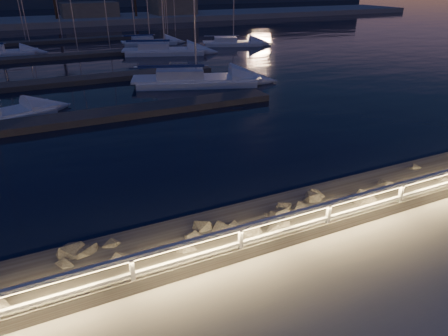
% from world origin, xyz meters
% --- Properties ---
extents(ground, '(400.00, 400.00, 0.00)m').
position_xyz_m(ground, '(0.00, 0.00, 0.00)').
color(ground, gray).
rests_on(ground, ground).
extents(harbor_water, '(400.00, 440.00, 0.60)m').
position_xyz_m(harbor_water, '(0.00, 31.22, -0.97)').
color(harbor_water, black).
rests_on(harbor_water, ground).
extents(guard_rail, '(44.11, 0.12, 1.06)m').
position_xyz_m(guard_rail, '(-0.07, -0.00, 0.77)').
color(guard_rail, silver).
rests_on(guard_rail, ground).
extents(riprap, '(38.16, 3.06, 1.40)m').
position_xyz_m(riprap, '(-1.58, 1.58, -0.23)').
color(riprap, '#6C675D').
rests_on(riprap, ground).
extents(floating_docks, '(22.00, 36.00, 0.40)m').
position_xyz_m(floating_docks, '(0.00, 32.50, -0.40)').
color(floating_docks, '#5B524B').
rests_on(floating_docks, ground).
extents(far_shore, '(160.00, 14.00, 5.20)m').
position_xyz_m(far_shore, '(-0.12, 74.05, 0.29)').
color(far_shore, gray).
rests_on(far_shore, ground).
extents(sailboat_g, '(9.41, 5.38, 15.43)m').
position_xyz_m(sailboat_g, '(9.84, 35.75, -0.14)').
color(sailboat_g, white).
rests_on(sailboat_g, ground).
extents(sailboat_h, '(10.29, 5.88, 16.81)m').
position_xyz_m(sailboat_h, '(7.89, 21.46, -0.13)').
color(sailboat_h, white).
rests_on(sailboat_h, ground).
extents(sailboat_k, '(7.25, 2.87, 11.98)m').
position_xyz_m(sailboat_k, '(10.34, 43.26, -0.21)').
color(sailboat_k, white).
rests_on(sailboat_k, ground).
extents(sailboat_l, '(7.79, 4.67, 12.77)m').
position_xyz_m(sailboat_l, '(19.51, 38.14, -0.21)').
color(sailboat_l, white).
rests_on(sailboat_l, ground).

